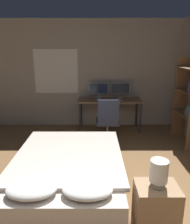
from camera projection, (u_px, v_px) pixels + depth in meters
wall_back at (99, 75)px, 5.61m from camera, size 12.00×0.08×2.70m
bed at (69, 172)px, 3.15m from camera, size 1.53×2.06×0.58m
nightstand at (156, 211)px, 2.33m from camera, size 0.44×0.35×0.60m
bedside_lamp at (159, 172)px, 2.20m from camera, size 0.18×0.18×0.30m
desk at (110, 103)px, 5.43m from camera, size 1.56×0.61×0.78m
monitor_left at (99, 89)px, 5.54m from camera, size 0.49×0.16×0.39m
monitor_right at (121, 89)px, 5.54m from camera, size 0.49×0.16×0.39m
keyboard at (111, 101)px, 5.21m from camera, size 0.38×0.13×0.02m
computer_mouse at (122, 101)px, 5.20m from camera, size 0.07×0.05×0.04m
office_chair at (108, 123)px, 4.84m from camera, size 0.52×0.52×0.96m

